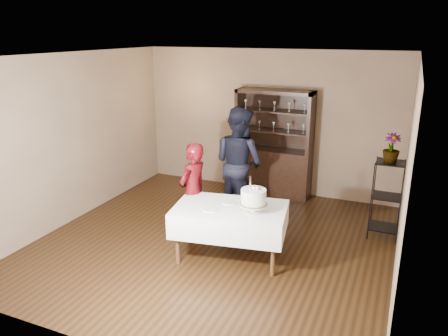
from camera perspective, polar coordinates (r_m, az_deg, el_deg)
The scene contains 14 objects.
floor at distance 6.60m, azimuth -1.23°, elevation -9.64°, with size 5.00×5.00×0.00m, color black.
ceiling at distance 5.88m, azimuth -1.40°, elevation 14.46°, with size 5.00×5.00×0.00m, color silver.
back_wall at distance 8.38m, azimuth 5.81°, elevation 5.99°, with size 5.00×0.02×2.70m, color brown.
wall_left at distance 7.46m, azimuth -19.11°, elevation 3.67°, with size 0.02×5.00×2.70m, color brown.
wall_right at distance 5.60m, azimuth 22.70°, elevation -1.18°, with size 0.02×5.00×2.70m, color brown.
china_hutch at distance 8.26m, azimuth 6.47°, elevation 0.89°, with size 1.40×0.48×2.00m.
plant_etagere at distance 6.96m, azimuth 20.47°, elevation -3.48°, with size 0.42×0.42×1.20m.
cake_table at distance 5.95m, azimuth 0.80°, elevation -6.70°, with size 1.63×1.16×0.75m.
woman at distance 6.42m, azimuth -4.07°, elevation -3.19°, with size 0.55×0.36×1.50m, color #350406.
man at distance 7.19m, azimuth 1.94°, elevation 0.69°, with size 0.91×0.71×1.87m, color black.
cake at distance 5.65m, azimuth 3.87°, elevation -3.95°, with size 0.37×0.37×0.50m.
plate_near at distance 5.79m, azimuth -1.74°, elevation -5.44°, with size 0.20×0.20×0.01m, color silver.
plate_far at distance 6.02m, azimuth 0.67°, elevation -4.53°, with size 0.18×0.18×0.01m, color silver.
potted_plant at distance 6.74m, azimuth 21.04°, elevation 2.47°, with size 0.24×0.24×0.42m, color #456430.
Camera 1 is at (2.44, -5.34, 3.02)m, focal length 35.00 mm.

